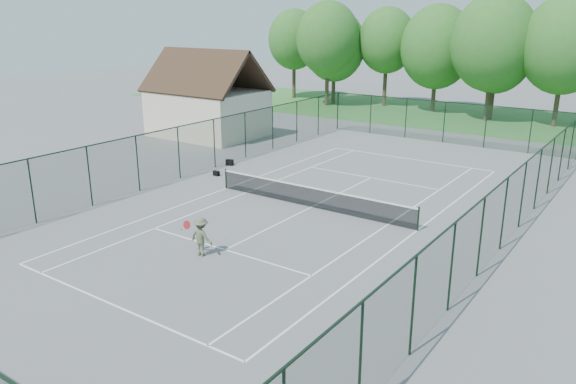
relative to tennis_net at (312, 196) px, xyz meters
name	(u,v)px	position (x,y,z in m)	size (l,w,h in m)	color
ground	(311,207)	(0.00, 0.00, -0.58)	(140.00, 140.00, 0.00)	slate
grass_far	(490,119)	(0.00, 30.00, -0.57)	(80.00, 16.00, 0.01)	#3C7F37
court_lines	(311,207)	(0.00, 0.00, -0.57)	(11.05, 23.85, 0.01)	white
tennis_net	(312,196)	(0.00, 0.00, 0.00)	(11.08, 0.08, 1.10)	black
fence_enclosure	(312,177)	(0.00, 0.00, 0.98)	(18.05, 36.05, 3.02)	#1A351E
utility_building	(207,95)	(-16.00, 10.00, 2.54)	(8.60, 6.27, 6.63)	#F0E3C2
tree_line_far	(497,51)	(0.00, 30.00, 5.42)	(39.40, 6.40, 9.70)	#473927
sports_bag_a	(230,162)	(-8.57, 3.86, -0.39)	(0.45, 0.27, 0.36)	black
sports_bag_b	(216,173)	(-7.64, 1.59, -0.43)	(0.37, 0.22, 0.29)	black
tennis_player	(201,237)	(-0.40, -7.31, 0.20)	(1.84, 0.95, 1.56)	#5A5D42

